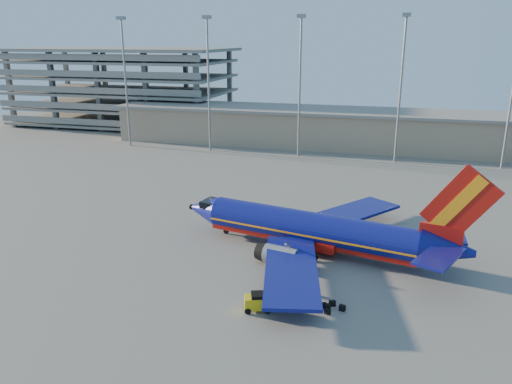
% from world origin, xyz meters
% --- Properties ---
extents(ground, '(220.00, 220.00, 0.00)m').
position_xyz_m(ground, '(0.00, 0.00, 0.00)').
color(ground, slate).
rests_on(ground, ground).
extents(terminal_building, '(122.00, 16.00, 8.50)m').
position_xyz_m(terminal_building, '(10.00, 58.00, 4.32)').
color(terminal_building, gray).
rests_on(terminal_building, ground).
extents(parking_garage, '(62.00, 32.00, 21.40)m').
position_xyz_m(parking_garage, '(-62.00, 74.05, 11.73)').
color(parking_garage, slate).
rests_on(parking_garage, ground).
extents(light_mast_row, '(101.60, 1.60, 28.65)m').
position_xyz_m(light_mast_row, '(5.00, 46.00, 17.55)').
color(light_mast_row, gray).
rests_on(light_mast_row, ground).
extents(aircraft_main, '(36.32, 34.59, 12.42)m').
position_xyz_m(aircraft_main, '(6.70, -2.83, 2.65)').
color(aircraft_main, navy).
rests_on(aircraft_main, ground).
extents(baggage_tug, '(2.76, 2.17, 1.74)m').
position_xyz_m(baggage_tug, '(3.51, -17.50, 0.90)').
color(baggage_tug, gold).
rests_on(baggage_tug, ground).
extents(luggage_pile, '(3.93, 3.60, 0.54)m').
position_xyz_m(luggage_pile, '(9.51, -15.16, 0.24)').
color(luggage_pile, black).
rests_on(luggage_pile, ground).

